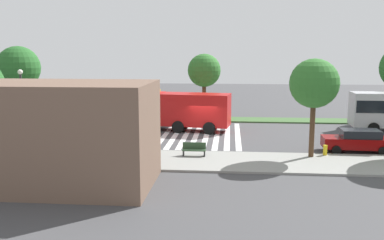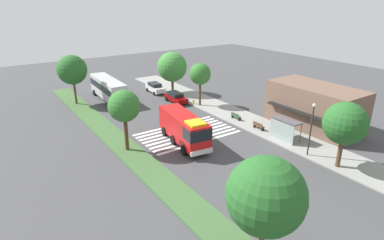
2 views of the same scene
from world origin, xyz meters
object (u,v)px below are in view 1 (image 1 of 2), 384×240
at_px(median_tree_center, 18,68).
at_px(parked_car_mid, 357,140).
at_px(bench_near_shelter, 132,148).
at_px(sidewalk_tree_west, 314,84).
at_px(fire_hydrant, 325,150).
at_px(street_lamp, 22,102).
at_px(bench_west_of_shelter, 194,149).
at_px(fire_truck, 177,109).
at_px(median_tree_west, 204,71).
at_px(bus_stop_shelter, 75,129).

bearing_deg(median_tree_center, parked_car_mid, 156.94).
height_order(bench_near_shelter, sidewalk_tree_west, sidewalk_tree_west).
xyz_separation_m(median_tree_center, fire_hydrant, (-29.57, 15.40, -4.96)).
bearing_deg(street_lamp, bench_west_of_shelter, 176.02).
bearing_deg(fire_truck, median_tree_west, -100.49).
xyz_separation_m(bench_west_of_shelter, median_tree_center, (20.59, -16.37, 4.85)).
bearing_deg(fire_hydrant, median_tree_west, -58.80).
bearing_deg(fire_hydrant, bench_west_of_shelter, 6.17).
distance_m(sidewalk_tree_west, fire_hydrant, 4.73).
xyz_separation_m(bench_west_of_shelter, fire_hydrant, (-8.98, -0.97, -0.10)).
distance_m(street_lamp, sidewalk_tree_west, 20.50).
height_order(parked_car_mid, median_tree_west, median_tree_west).
xyz_separation_m(sidewalk_tree_west, median_tree_west, (8.28, -15.90, 0.12)).
bearing_deg(fire_hydrant, sidewalk_tree_west, 25.64).
bearing_deg(sidewalk_tree_west, bench_near_shelter, 2.19).
bearing_deg(sidewalk_tree_west, street_lamp, -1.12).
relative_size(fire_truck, fire_hydrant, 13.50).
xyz_separation_m(parked_car_mid, bench_west_of_shelter, (11.59, 2.67, -0.27)).
bearing_deg(parked_car_mid, fire_hydrant, 34.93).
xyz_separation_m(street_lamp, sidewalk_tree_west, (-20.44, 0.40, 1.49)).
distance_m(fire_truck, sidewalk_tree_west, 14.49).
xyz_separation_m(bus_stop_shelter, sidewalk_tree_west, (-16.28, -0.47, 3.19)).
height_order(fire_truck, bench_near_shelter, fire_truck).
bearing_deg(fire_truck, street_lamp, 50.59).
height_order(street_lamp, median_tree_west, median_tree_west).
distance_m(fire_truck, bus_stop_shelter, 11.69).
relative_size(bench_near_shelter, bench_west_of_shelter, 1.00).
bearing_deg(median_tree_west, parked_car_mid, 131.07).
distance_m(bench_near_shelter, street_lamp, 8.74).
relative_size(fire_truck, bus_stop_shelter, 2.70).
bearing_deg(parked_car_mid, bench_near_shelter, 11.42).
distance_m(bus_stop_shelter, sidewalk_tree_west, 16.59).
relative_size(parked_car_mid, median_tree_west, 0.70).
height_order(parked_car_mid, median_tree_center, median_tree_center).
height_order(fire_truck, sidewalk_tree_west, sidewalk_tree_west).
relative_size(fire_truck, sidewalk_tree_west, 1.43).
height_order(bus_stop_shelter, median_tree_center, median_tree_center).
distance_m(bus_stop_shelter, median_tree_center, 20.75).
distance_m(bench_west_of_shelter, median_tree_west, 17.01).
xyz_separation_m(fire_truck, bench_near_shelter, (1.89, 10.10, -1.43)).
height_order(fire_truck, bench_west_of_shelter, fire_truck).
relative_size(parked_car_mid, sidewalk_tree_west, 0.73).
height_order(street_lamp, sidewalk_tree_west, sidewalk_tree_west).
height_order(parked_car_mid, sidewalk_tree_west, sidewalk_tree_west).
xyz_separation_m(sidewalk_tree_west, fire_hydrant, (-1.04, -0.50, -4.59)).
bearing_deg(bench_west_of_shelter, fire_hydrant, -173.83).
bearing_deg(street_lamp, fire_truck, -137.45).
xyz_separation_m(fire_truck, parked_car_mid, (-14.04, 7.43, -1.16)).
relative_size(sidewalk_tree_west, median_tree_west, 0.97).
height_order(fire_truck, bus_stop_shelter, fire_truck).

